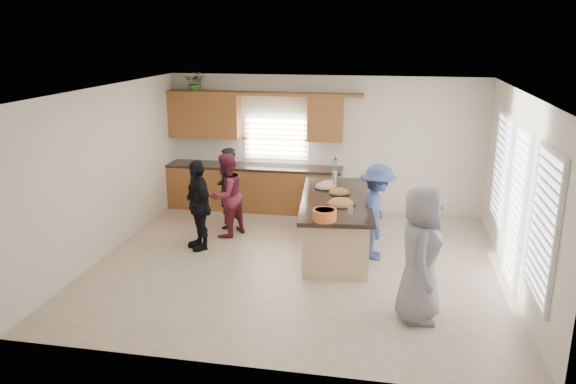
% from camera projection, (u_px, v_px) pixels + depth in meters
% --- Properties ---
extents(floor, '(6.50, 6.50, 0.00)m').
position_uv_depth(floor, '(299.00, 263.00, 9.15)').
color(floor, beige).
rests_on(floor, ground).
extents(room_shell, '(6.52, 6.02, 2.81)m').
position_uv_depth(room_shell, '(299.00, 149.00, 8.62)').
color(room_shell, silver).
rests_on(room_shell, ground).
extents(back_cabinetry, '(4.08, 0.66, 2.46)m').
position_uv_depth(back_cabinetry, '(252.00, 167.00, 11.74)').
color(back_cabinetry, '#92592A').
rests_on(back_cabinetry, ground).
extents(right_wall_glazing, '(0.06, 4.00, 2.25)m').
position_uv_depth(right_wall_glazing, '(518.00, 198.00, 8.07)').
color(right_wall_glazing, white).
rests_on(right_wall_glazing, ground).
extents(island, '(1.43, 2.81, 0.95)m').
position_uv_depth(island, '(336.00, 226.00, 9.57)').
color(island, '#D2B082').
rests_on(island, ground).
extents(platter_front, '(0.46, 0.46, 0.19)m').
position_uv_depth(platter_front, '(341.00, 204.00, 9.01)').
color(platter_front, black).
rests_on(platter_front, island).
extents(platter_mid, '(0.38, 0.38, 0.15)m').
position_uv_depth(platter_mid, '(339.00, 193.00, 9.64)').
color(platter_mid, black).
rests_on(platter_mid, island).
extents(platter_back, '(0.41, 0.41, 0.17)m').
position_uv_depth(platter_back, '(325.00, 187.00, 9.98)').
color(platter_back, black).
rests_on(platter_back, island).
extents(salad_bowl, '(0.36, 0.36, 0.17)m').
position_uv_depth(salad_bowl, '(325.00, 214.00, 8.28)').
color(salad_bowl, '#D36026').
rests_on(salad_bowl, island).
extents(clear_cup, '(0.08, 0.08, 0.10)m').
position_uv_depth(clear_cup, '(350.00, 211.00, 8.59)').
color(clear_cup, white).
rests_on(clear_cup, island).
extents(plate_stack, '(0.24, 0.24, 0.04)m').
position_uv_depth(plate_stack, '(328.00, 183.00, 10.29)').
color(plate_stack, '#AB8DCD').
rests_on(plate_stack, island).
extents(flower_vase, '(0.14, 0.14, 0.45)m').
position_uv_depth(flower_vase, '(334.00, 167.00, 10.48)').
color(flower_vase, silver).
rests_on(flower_vase, island).
extents(potted_plant, '(0.42, 0.37, 0.46)m').
position_uv_depth(potted_plant, '(196.00, 82.00, 11.57)').
color(potted_plant, '#366829').
rests_on(potted_plant, back_cabinetry).
extents(woman_left_back, '(0.46, 0.62, 1.55)m').
position_uv_depth(woman_left_back, '(227.00, 188.00, 10.66)').
color(woman_left_back, black).
rests_on(woman_left_back, ground).
extents(woman_left_mid, '(0.86, 0.93, 1.55)m').
position_uv_depth(woman_left_mid, '(226.00, 195.00, 10.20)').
color(woman_left_mid, maroon).
rests_on(woman_left_mid, ground).
extents(woman_left_front, '(0.89, 0.94, 1.56)m').
position_uv_depth(woman_left_front, '(198.00, 205.00, 9.60)').
color(woman_left_front, black).
rests_on(woman_left_front, ground).
extents(woman_right_back, '(0.59, 1.03, 1.59)m').
position_uv_depth(woman_right_back, '(377.00, 212.00, 9.18)').
color(woman_right_back, navy).
rests_on(woman_right_back, ground).
extents(woman_right_front, '(0.59, 0.89, 1.81)m').
position_uv_depth(woman_right_front, '(421.00, 254.00, 7.16)').
color(woman_right_front, gray).
rests_on(woman_right_front, ground).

